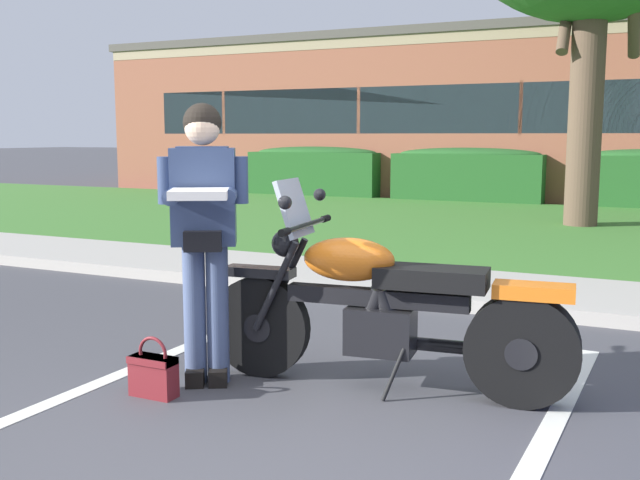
# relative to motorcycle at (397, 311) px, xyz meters

# --- Properties ---
(ground_plane) EXTENTS (140.00, 140.00, 0.00)m
(ground_plane) POSITION_rel_motorcycle_xyz_m (-0.12, -1.05, -0.49)
(ground_plane) COLOR #424247
(curb_strip) EXTENTS (60.00, 0.20, 0.12)m
(curb_strip) POSITION_rel_motorcycle_xyz_m (-0.12, 2.18, -0.43)
(curb_strip) COLOR #ADA89E
(curb_strip) RESTS_ON ground
(concrete_walk) EXTENTS (60.00, 1.50, 0.08)m
(concrete_walk) POSITION_rel_motorcycle_xyz_m (-0.12, 3.03, -0.45)
(concrete_walk) COLOR #ADA89E
(concrete_walk) RESTS_ON ground
(grass_lawn) EXTENTS (60.00, 8.45, 0.06)m
(grass_lawn) POSITION_rel_motorcycle_xyz_m (-0.12, 8.01, -0.46)
(grass_lawn) COLOR #3D752D
(grass_lawn) RESTS_ON ground
(stall_stripe_0) EXTENTS (0.23, 4.40, 0.01)m
(stall_stripe_0) POSITION_rel_motorcycle_xyz_m (-1.70, -0.85, -0.49)
(stall_stripe_0) COLOR silver
(stall_stripe_0) RESTS_ON ground
(stall_stripe_1) EXTENTS (0.23, 4.40, 0.01)m
(stall_stripe_1) POSITION_rel_motorcycle_xyz_m (0.91, -0.85, -0.49)
(stall_stripe_1) COLOR silver
(stall_stripe_1) RESTS_ON ground
(motorcycle) EXTENTS (2.24, 0.82, 1.26)m
(motorcycle) POSITION_rel_motorcycle_xyz_m (0.00, 0.00, 0.00)
(motorcycle) COLOR black
(motorcycle) RESTS_ON ground
(rider_person) EXTENTS (0.60, 0.67, 1.70)m
(rider_person) POSITION_rel_motorcycle_xyz_m (-1.10, -0.37, 0.52)
(rider_person) COLOR black
(rider_person) RESTS_ON ground
(handbag) EXTENTS (0.28, 0.13, 0.36)m
(handbag) POSITION_rel_motorcycle_xyz_m (-1.25, -0.71, -0.34)
(handbag) COLOR maroon
(handbag) RESTS_ON ground
(hedge_left) EXTENTS (3.36, 0.90, 1.24)m
(hedge_left) POSITION_rel_motorcycle_xyz_m (-6.60, 12.54, 0.16)
(hedge_left) COLOR #235623
(hedge_left) RESTS_ON ground
(hedge_center_left) EXTENTS (3.39, 0.90, 1.24)m
(hedge_center_left) POSITION_rel_motorcycle_xyz_m (-2.77, 12.54, 0.16)
(hedge_center_left) COLOR #235623
(hedge_center_left) RESTS_ON ground
(brick_building) EXTENTS (22.78, 10.77, 4.03)m
(brick_building) POSITION_rel_motorcycle_xyz_m (-1.67, 17.97, 1.53)
(brick_building) COLOR #93513D
(brick_building) RESTS_ON ground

